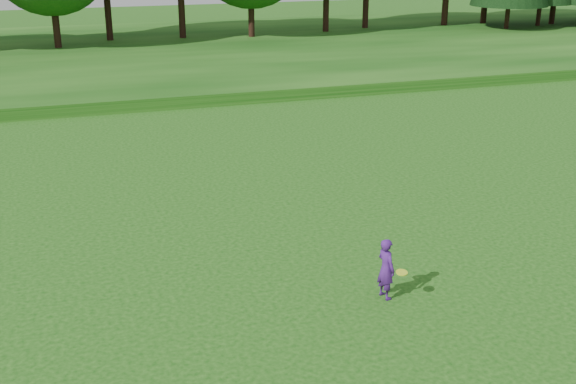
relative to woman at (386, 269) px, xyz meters
name	(u,v)px	position (x,y,z in m)	size (l,w,h in m)	color
ground	(219,305)	(-3.68, 0.85, -0.72)	(140.00, 140.00, 0.00)	#12470D
berm	(98,57)	(-3.68, 34.85, -0.42)	(130.00, 30.00, 0.60)	#12470D
walking_path	(122,108)	(-3.68, 20.85, -0.70)	(130.00, 1.60, 0.04)	gray
woman	(386,269)	(0.00, 0.00, 0.00)	(0.57, 0.79, 1.44)	#4D1B7C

